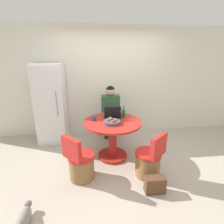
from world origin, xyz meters
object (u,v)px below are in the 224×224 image
at_px(dining_table, 113,133).
at_px(chair_near_right_corner, 149,161).
at_px(person_seated, 110,111).
at_px(chair_near_left_corner, 81,164).
at_px(fruit_bowl, 112,122).
at_px(cat, 24,217).
at_px(refrigerator, 51,104).
at_px(bottle, 123,113).
at_px(laptop, 112,116).
at_px(handbag, 155,185).

bearing_deg(dining_table, chair_near_right_corner, -50.00).
bearing_deg(person_seated, dining_table, 87.37).
bearing_deg(chair_near_left_corner, fruit_bowl, -94.62).
xyz_separation_m(chair_near_left_corner, cat, (-0.64, -0.75, -0.18)).
bearing_deg(refrigerator, cat, -88.47).
distance_m(refrigerator, bottle, 1.67).
xyz_separation_m(chair_near_right_corner, person_seated, (-0.50, 1.40, 0.45)).
bearing_deg(laptop, person_seated, -92.16).
height_order(bottle, handbag, bottle).
bearing_deg(chair_near_left_corner, cat, 94.98).
height_order(refrigerator, fruit_bowl, refrigerator).
height_order(laptop, bottle, laptop).
bearing_deg(chair_near_right_corner, laptop, -96.76).
height_order(chair_near_right_corner, cat, chair_near_right_corner).
bearing_deg(fruit_bowl, cat, -134.69).
height_order(laptop, cat, laptop).
distance_m(bottle, handbag, 1.44).
bearing_deg(handbag, cat, -170.08).
bearing_deg(cat, chair_near_right_corner, -71.22).
bearing_deg(bottle, laptop, -170.91).
distance_m(chair_near_left_corner, person_seated, 1.55).
bearing_deg(cat, bottle, -46.67).
bearing_deg(refrigerator, dining_table, -34.09).
relative_size(dining_table, bottle, 4.66).
xyz_separation_m(bottle, cat, (-1.47, -1.52, -0.77)).
bearing_deg(handbag, laptop, 112.87).
xyz_separation_m(person_seated, fruit_bowl, (-0.06, -0.87, 0.08)).
xyz_separation_m(laptop, handbag, (0.50, -1.18, -0.69)).
bearing_deg(chair_near_right_corner, dining_table, -90.00).
height_order(refrigerator, chair_near_left_corner, refrigerator).
height_order(person_seated, cat, person_seated).
xyz_separation_m(person_seated, handbag, (0.48, -1.79, -0.58)).
relative_size(laptop, bottle, 1.37).
xyz_separation_m(chair_near_left_corner, laptop, (0.60, 0.74, 0.55)).
xyz_separation_m(refrigerator, bottle, (1.53, -0.68, -0.04)).
xyz_separation_m(dining_table, person_seated, (0.04, 0.77, 0.19)).
height_order(chair_near_left_corner, handbag, chair_near_left_corner).
bearing_deg(chair_near_right_corner, cat, -18.55).
height_order(refrigerator, bottle, refrigerator).
height_order(dining_table, cat, dining_table).
bearing_deg(laptop, fruit_bowl, 81.83).
height_order(fruit_bowl, handbag, fruit_bowl).
bearing_deg(handbag, chair_near_left_corner, 158.12).
relative_size(refrigerator, cat, 3.94).
distance_m(refrigerator, fruit_bowl, 1.60).
relative_size(chair_near_right_corner, person_seated, 0.61).
bearing_deg(chair_near_right_corner, bottle, -110.52).
bearing_deg(fruit_bowl, refrigerator, 142.16).
relative_size(chair_near_left_corner, fruit_bowl, 2.57).
bearing_deg(bottle, fruit_bowl, -131.06).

